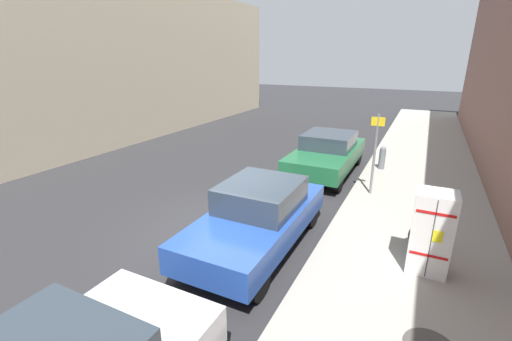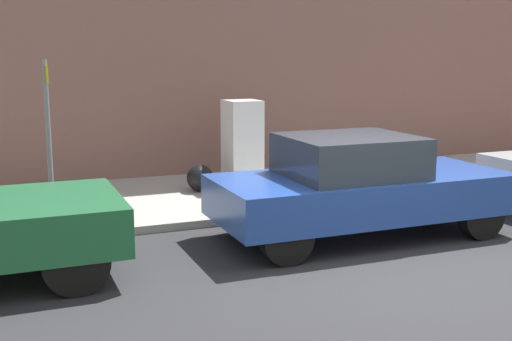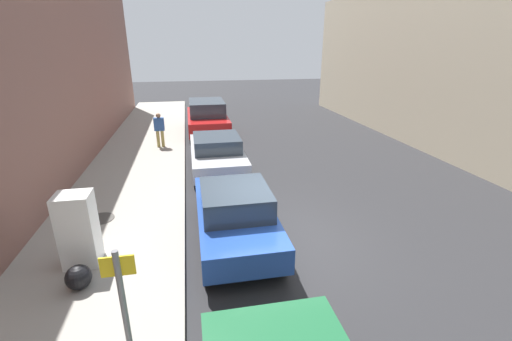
{
  "view_description": "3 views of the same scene",
  "coord_description": "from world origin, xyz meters",
  "views": [
    {
      "loc": [
        -3.81,
        6.19,
        3.96
      ],
      "look_at": [
        -0.35,
        -0.78,
        1.34
      ],
      "focal_mm": 24.0,
      "sensor_mm": 36.0,
      "label": 1
    },
    {
      "loc": [
        6.59,
        -4.27,
        2.53
      ],
      "look_at": [
        -0.41,
        -1.45,
        1.14
      ],
      "focal_mm": 45.0,
      "sensor_mm": 36.0,
      "label": 2
    },
    {
      "loc": [
        -1.82,
        -6.91,
        4.46
      ],
      "look_at": [
        -0.14,
        1.65,
        1.25
      ],
      "focal_mm": 24.0,
      "sensor_mm": 36.0,
      "label": 3
    }
  ],
  "objects": [
    {
      "name": "pedestrian_walking_far",
      "position": [
        -3.18,
        8.56,
        0.98
      ],
      "size": [
        0.44,
        0.22,
        1.53
      ],
      "rotation": [
        0.0,
        0.0,
        2.97
      ],
      "color": "#A8934C",
      "rests_on": "sidewalk_slab"
    },
    {
      "name": "parked_sedan_silver",
      "position": [
        -0.92,
        5.27,
        0.71
      ],
      "size": [
        1.85,
        4.41,
        1.38
      ],
      "color": "silver",
      "rests_on": "ground"
    },
    {
      "name": "sidewalk_slab",
      "position": [
        -3.93,
        0.0,
        0.06
      ],
      "size": [
        3.61,
        44.0,
        0.12
      ],
      "primitive_type": "cube",
      "color": "#9E998E",
      "rests_on": "ground"
    },
    {
      "name": "ground_plane",
      "position": [
        0.0,
        0.0,
        0.0
      ],
      "size": [
        80.0,
        80.0,
        0.0
      ],
      "primitive_type": "plane",
      "color": "#28282B"
    },
    {
      "name": "parked_hatchback_blue",
      "position": [
        -0.92,
        0.28,
        0.72
      ],
      "size": [
        1.73,
        4.11,
        1.43
      ],
      "color": "#23479E",
      "rests_on": "ground"
    },
    {
      "name": "parked_suv_red",
      "position": [
        -0.92,
        10.98,
        0.92
      ],
      "size": [
        1.99,
        4.81,
        1.76
      ],
      "color": "red",
      "rests_on": "ground"
    },
    {
      "name": "street_sign_post",
      "position": [
        -2.68,
        -3.64,
        1.43
      ],
      "size": [
        0.36,
        0.07,
        2.33
      ],
      "color": "slate",
      "rests_on": "sidewalk_slab"
    },
    {
      "name": "discarded_refrigerator",
      "position": [
        -4.21,
        -0.18,
        0.91
      ],
      "size": [
        0.69,
        0.6,
        1.58
      ],
      "color": "white",
      "rests_on": "sidewalk_slab"
    },
    {
      "name": "trash_bag",
      "position": [
        -4.07,
        -1.04,
        0.36
      ],
      "size": [
        0.47,
        0.47,
        0.47
      ],
      "primitive_type": "sphere",
      "color": "black",
      "rests_on": "sidewalk_slab"
    },
    {
      "name": "manhole_cover",
      "position": [
        -4.32,
        1.8,
        0.13
      ],
      "size": [
        0.7,
        0.7,
        0.02
      ],
      "primitive_type": "cylinder",
      "color": "#47443F",
      "rests_on": "sidewalk_slab"
    }
  ]
}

